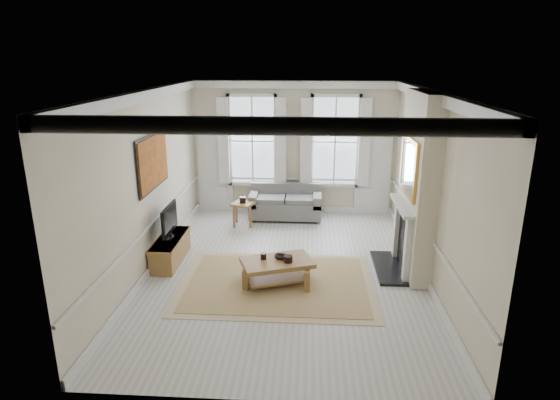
# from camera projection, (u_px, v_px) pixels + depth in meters

# --- Properties ---
(floor) EXTENTS (7.20, 7.20, 0.00)m
(floor) POSITION_uv_depth(u_px,v_px,m) (286.00, 270.00, 9.06)
(floor) COLOR #B7B5AD
(floor) RESTS_ON ground
(ceiling) EXTENTS (7.20, 7.20, 0.00)m
(ceiling) POSITION_uv_depth(u_px,v_px,m) (287.00, 91.00, 8.05)
(ceiling) COLOR white
(ceiling) RESTS_ON back_wall
(back_wall) EXTENTS (5.20, 0.00, 5.20)m
(back_wall) POSITION_uv_depth(u_px,v_px,m) (293.00, 149.00, 11.99)
(back_wall) COLOR beige
(back_wall) RESTS_ON floor
(left_wall) EXTENTS (0.00, 7.20, 7.20)m
(left_wall) POSITION_uv_depth(u_px,v_px,m) (147.00, 183.00, 8.71)
(left_wall) COLOR beige
(left_wall) RESTS_ON floor
(right_wall) EXTENTS (0.00, 7.20, 7.20)m
(right_wall) POSITION_uv_depth(u_px,v_px,m) (431.00, 188.00, 8.40)
(right_wall) COLOR beige
(right_wall) RESTS_ON floor
(window_left) EXTENTS (1.26, 0.20, 2.20)m
(window_left) POSITION_uv_depth(u_px,v_px,m) (252.00, 141.00, 11.94)
(window_left) COLOR #B2BCC6
(window_left) RESTS_ON back_wall
(window_right) EXTENTS (1.26, 0.20, 2.20)m
(window_right) POSITION_uv_depth(u_px,v_px,m) (335.00, 142.00, 11.82)
(window_right) COLOR #B2BCC6
(window_right) RESTS_ON back_wall
(door_left) EXTENTS (0.90, 0.08, 2.30)m
(door_left) POSITION_uv_depth(u_px,v_px,m) (215.00, 169.00, 12.24)
(door_left) COLOR silver
(door_left) RESTS_ON floor
(door_right) EXTENTS (0.90, 0.08, 2.30)m
(door_right) POSITION_uv_depth(u_px,v_px,m) (373.00, 171.00, 11.99)
(door_right) COLOR silver
(door_right) RESTS_ON floor
(painting) EXTENTS (0.05, 1.66, 1.06)m
(painting) POSITION_uv_depth(u_px,v_px,m) (153.00, 162.00, 8.89)
(painting) COLOR #B7651F
(painting) RESTS_ON left_wall
(chimney_breast) EXTENTS (0.35, 1.70, 3.38)m
(chimney_breast) POSITION_uv_depth(u_px,v_px,m) (418.00, 185.00, 8.60)
(chimney_breast) COLOR beige
(chimney_breast) RESTS_ON floor
(hearth) EXTENTS (0.55, 1.50, 0.05)m
(hearth) POSITION_uv_depth(u_px,v_px,m) (389.00, 267.00, 9.12)
(hearth) COLOR black
(hearth) RESTS_ON floor
(fireplace) EXTENTS (0.21, 1.45, 1.33)m
(fireplace) POSITION_uv_depth(u_px,v_px,m) (402.00, 234.00, 8.90)
(fireplace) COLOR silver
(fireplace) RESTS_ON floor
(mirror) EXTENTS (0.06, 1.26, 1.06)m
(mirror) POSITION_uv_depth(u_px,v_px,m) (408.00, 166.00, 8.51)
(mirror) COLOR gold
(mirror) RESTS_ON chimney_breast
(sofa) EXTENTS (1.80, 0.88, 0.85)m
(sofa) POSITION_uv_depth(u_px,v_px,m) (286.00, 204.00, 11.93)
(sofa) COLOR slate
(sofa) RESTS_ON floor
(side_table) EXTENTS (0.59, 0.59, 0.58)m
(side_table) POSITION_uv_depth(u_px,v_px,m) (243.00, 207.00, 11.35)
(side_table) COLOR brown
(side_table) RESTS_ON floor
(rug) EXTENTS (3.50, 2.60, 0.02)m
(rug) POSITION_uv_depth(u_px,v_px,m) (277.00, 283.00, 8.52)
(rug) COLOR tan
(rug) RESTS_ON floor
(coffee_table) EXTENTS (1.42, 1.10, 0.47)m
(coffee_table) POSITION_uv_depth(u_px,v_px,m) (277.00, 264.00, 8.41)
(coffee_table) COLOR brown
(coffee_table) RESTS_ON rug
(ceramic_pot_a) EXTENTS (0.11, 0.11, 0.11)m
(ceramic_pot_a) POSITION_uv_depth(u_px,v_px,m) (263.00, 256.00, 8.43)
(ceramic_pot_a) COLOR black
(ceramic_pot_a) RESTS_ON coffee_table
(ceramic_pot_b) EXTENTS (0.16, 0.16, 0.11)m
(ceramic_pot_b) POSITION_uv_depth(u_px,v_px,m) (288.00, 259.00, 8.30)
(ceramic_pot_b) COLOR black
(ceramic_pot_b) RESTS_ON coffee_table
(bowl) EXTENTS (0.27, 0.27, 0.06)m
(bowl) POSITION_uv_depth(u_px,v_px,m) (280.00, 257.00, 8.47)
(bowl) COLOR black
(bowl) RESTS_ON coffee_table
(tv_stand) EXTENTS (0.45, 1.41, 0.50)m
(tv_stand) POSITION_uv_depth(u_px,v_px,m) (171.00, 250.00, 9.38)
(tv_stand) COLOR brown
(tv_stand) RESTS_ON floor
(tv) EXTENTS (0.08, 0.90, 0.68)m
(tv) POSITION_uv_depth(u_px,v_px,m) (169.00, 219.00, 9.19)
(tv) COLOR black
(tv) RESTS_ON tv_stand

